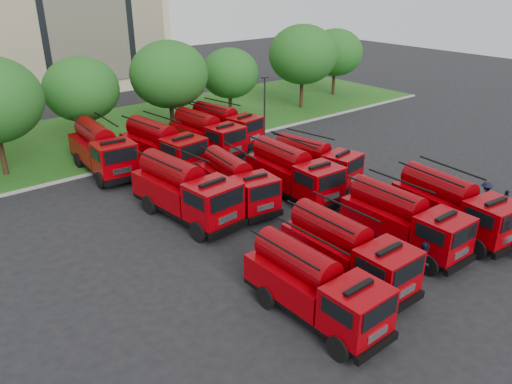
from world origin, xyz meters
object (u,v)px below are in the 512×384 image
firefighter_5 (347,190)px  firefighter_2 (503,213)px  fire_truck_0 (314,286)px  fire_truck_2 (403,220)px  fire_truck_7 (315,161)px  firefighter_3 (482,211)px  fire_truck_11 (224,125)px  fire_truck_4 (185,190)px  fire_truck_9 (162,146)px  fire_truck_1 (346,251)px  fire_truck_6 (293,172)px  fire_truck_3 (453,206)px  fire_truck_8 (102,149)px  fire_truck_5 (236,182)px  firefighter_1 (421,277)px  firefighter_4 (333,243)px

firefighter_5 → firefighter_2: bearing=145.3°
fire_truck_0 → fire_truck_2: bearing=8.4°
fire_truck_7 → firefighter_3: 10.75m
fire_truck_2 → fire_truck_11: bearing=82.3°
fire_truck_4 → fire_truck_9: bearing=64.3°
fire_truck_1 → fire_truck_6: size_ratio=0.94×
fire_truck_6 → fire_truck_7: 2.91m
fire_truck_11 → fire_truck_3: bearing=-99.3°
fire_truck_0 → fire_truck_6: bearing=50.7°
fire_truck_3 → firefighter_5: fire_truck_3 is taller
firefighter_2 → fire_truck_7: bearing=37.6°
fire_truck_1 → fire_truck_8: bearing=99.4°
fire_truck_3 → firefighter_5: (0.05, 7.35, -1.60)m
fire_truck_3 → fire_truck_9: bearing=118.4°
fire_truck_0 → fire_truck_5: size_ratio=0.97×
fire_truck_2 → fire_truck_11: 19.94m
fire_truck_6 → firefighter_1: bearing=-96.3°
fire_truck_6 → firefighter_1: fire_truck_6 is taller
firefighter_4 → firefighter_5: 7.25m
fire_truck_4 → fire_truck_5: size_ratio=1.13×
fire_truck_11 → firefighter_4: bearing=-118.0°
fire_truck_1 → firefighter_1: fire_truck_1 is taller
firefighter_1 → fire_truck_3: bearing=20.3°
fire_truck_3 → fire_truck_4: size_ratio=0.93×
fire_truck_1 → firefighter_4: 3.72m
fire_truck_1 → fire_truck_6: (4.52, 8.45, 0.08)m
firefighter_2 → firefighter_5: 9.30m
fire_truck_7 → fire_truck_11: size_ratio=0.94×
fire_truck_3 → firefighter_4: 6.83m
fire_truck_9 → firefighter_2: (11.95, -19.07, -1.71)m
fire_truck_3 → fire_truck_11: 20.41m
fire_truck_0 → fire_truck_8: size_ratio=0.88×
fire_truck_5 → firefighter_2: 15.94m
fire_truck_3 → firefighter_5: bearing=96.0°
fire_truck_4 → fire_truck_6: (6.82, -1.66, -0.10)m
firefighter_4 → fire_truck_7: bearing=-66.8°
fire_truck_5 → fire_truck_6: 3.69m
fire_truck_4 → fire_truck_11: bearing=39.7°
fire_truck_1 → fire_truck_5: (1.04, 9.68, -0.04)m
fire_truck_1 → firefighter_3: fire_truck_1 is taller
fire_truck_2 → fire_truck_5: (-3.49, 9.47, -0.05)m
fire_truck_11 → fire_truck_4: bearing=-145.6°
fire_truck_0 → fire_truck_3: bearing=2.1°
fire_truck_3 → firefighter_2: bearing=-3.3°
firefighter_5 → fire_truck_11: bearing=-61.8°
fire_truck_11 → firefighter_5: bearing=-98.5°
fire_truck_5 → fire_truck_6: (3.48, -1.23, 0.12)m
firefighter_2 → firefighter_3: (-0.58, 0.96, 0.00)m
fire_truck_7 → firefighter_2: 11.86m
fire_truck_11 → fire_truck_9: bearing=-173.6°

